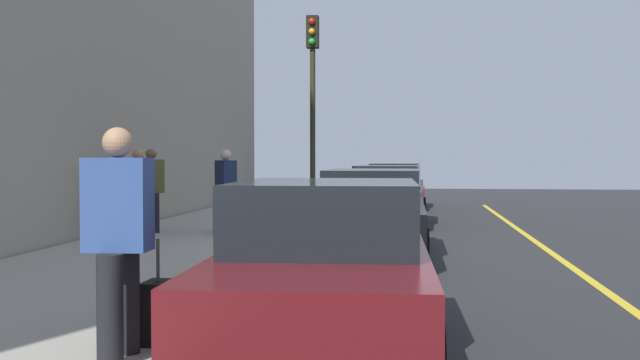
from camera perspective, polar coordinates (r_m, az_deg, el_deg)
name	(u,v)px	position (r m, az deg, el deg)	size (l,w,h in m)	color
ground_plane	(373,253)	(13.63, 4.03, -5.56)	(56.00, 56.00, 0.00)	#28282B
sidewalk	(195,246)	(14.19, -9.45, -4.98)	(28.00, 4.60, 0.15)	#A39E93
lane_stripe_centre	(556,256)	(13.82, 17.46, -5.52)	(28.00, 0.14, 0.01)	gold
snow_bank_curb	(332,249)	(13.32, 0.92, -5.25)	(4.33, 0.56, 0.22)	white
parked_car_navy	(395,186)	(25.66, 5.70, -0.43)	(4.31, 2.01, 1.51)	black
parked_car_red	(387,195)	(19.36, 5.14, -1.14)	(4.53, 2.01, 1.51)	black
parked_car_black	(372,213)	(13.22, 3.99, -2.48)	(4.76, 1.92, 1.51)	black
parked_car_maroon	(326,266)	(6.78, 0.44, -6.53)	(4.30, 2.01, 1.51)	black
pedestrian_burgundy_coat	(138,190)	(15.27, -13.60, -0.72)	(0.55, 0.55, 1.76)	black
pedestrian_olive_coat	(151,188)	(16.21, -12.67, -0.57)	(0.54, 0.56, 1.76)	black
pedestrian_blue_coat	(118,236)	(6.07, -15.04, -4.13)	(0.60, 0.51, 1.82)	black
pedestrian_navy_coat	(226,188)	(15.79, -7.16, -0.64)	(0.55, 0.53, 1.74)	black
traffic_light_pole	(313,86)	(16.68, -0.56, 7.12)	(0.35, 0.26, 4.68)	#2D2D19
rolling_suitcase	(158,312)	(6.61, -12.17, -9.75)	(0.34, 0.22, 0.89)	black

